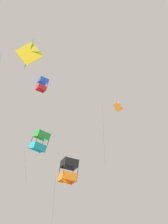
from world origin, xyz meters
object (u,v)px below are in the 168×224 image
kite_diamond_near_right (118,107)px  kite_box_mid_left (42,85)px  kite_diamond_far_centre (29,54)px  kite_box_upper_right (68,171)px  kite_box_near_left (40,141)px

kite_diamond_near_right → kite_box_mid_left: size_ratio=4.29×
kite_diamond_far_centre → kite_diamond_near_right: size_ratio=1.25×
kite_diamond_far_centre → kite_diamond_near_right: 19.28m
kite_box_upper_right → kite_diamond_far_centre: kite_diamond_far_centre is taller
kite_diamond_far_centre → kite_box_mid_left: kite_box_mid_left is taller
kite_diamond_far_centre → kite_diamond_near_right: bearing=29.3°
kite_box_near_left → kite_box_mid_left: bearing=79.8°
kite_box_upper_right → kite_diamond_far_centre: 10.17m
kite_box_upper_right → kite_box_mid_left: size_ratio=2.66×
kite_diamond_near_right → kite_diamond_far_centre: bearing=-162.2°
kite_box_upper_right → kite_diamond_far_centre: bearing=-147.9°
kite_diamond_far_centre → kite_box_near_left: bearing=59.4°
kite_box_near_left → kite_diamond_near_right: (-5.51, -8.85, 9.84)m
kite_box_mid_left → kite_box_upper_right: bearing=-88.8°
kite_box_upper_right → kite_diamond_far_centre: size_ratio=0.50×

